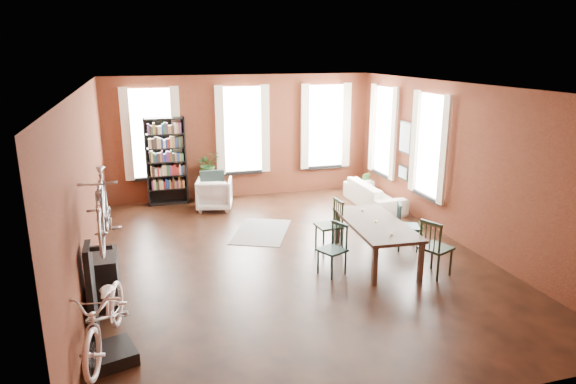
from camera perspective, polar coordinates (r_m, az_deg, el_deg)
name	(u,v)px	position (r m, az deg, el deg)	size (l,w,h in m)	color
room	(295,140)	(9.87, 0.78, 5.75)	(9.00, 9.04, 3.22)	black
dining_table	(375,241)	(9.72, 9.65, -5.42)	(0.99, 2.18, 0.74)	#49372B
dining_chair_a	(332,250)	(9.01, 4.92, -6.41)	(0.42, 0.42, 0.91)	#193834
dining_chair_b	(329,225)	(10.06, 4.54, -3.73)	(0.46, 0.46, 1.00)	black
dining_chair_c	(436,248)	(9.29, 16.13, -5.95)	(0.47, 0.47, 1.02)	#1F2E1B
dining_chair_d	(408,226)	(10.35, 13.17, -3.75)	(0.43, 0.43, 0.93)	#1C3B3E
bookshelf	(166,161)	(13.27, -13.37, 3.32)	(1.00, 0.32, 2.20)	black
white_armchair	(214,192)	(12.73, -8.19, -0.04)	(0.83, 0.78, 0.85)	white
cream_sofa	(374,190)	(13.03, 9.56, 0.17)	(2.08, 0.61, 0.81)	beige
striped_rug	(262,232)	(11.16, -2.96, -4.42)	(1.06, 1.70, 0.01)	black
bike_trainer	(110,355)	(7.17, -19.14, -16.77)	(0.59, 0.59, 0.17)	black
bike_wall_rack	(91,290)	(7.61, -21.02, -10.15)	(0.16, 0.60, 1.30)	black
console_table	(105,279)	(8.52, -19.63, -9.06)	(0.40, 0.80, 0.80)	black
plant_stand	(209,188)	(13.54, -8.72, 0.39)	(0.32, 0.32, 0.63)	black
plant_by_sofa	(363,190)	(14.08, 8.37, 0.27)	(0.35, 0.64, 0.29)	#346227
plant_small	(421,235)	(11.15, 14.53, -4.63)	(0.19, 0.36, 0.13)	#366127
bicycle_floor	(102,282)	(6.70, -19.98, -9.42)	(0.64, 0.97, 1.85)	white
bicycle_hung	(100,184)	(7.10, -20.17, 0.86)	(0.47, 1.00, 1.66)	#A5A8AD
plant_on_stand	(208,167)	(13.43, -8.85, 2.78)	(0.59, 0.66, 0.51)	#2A5823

